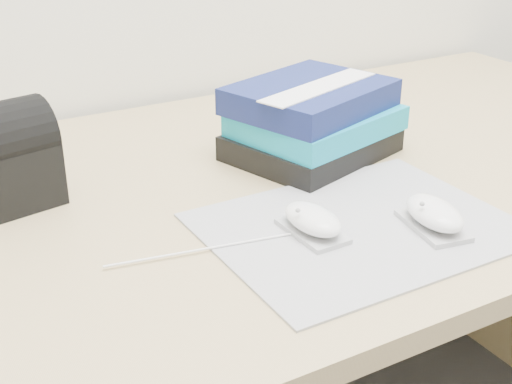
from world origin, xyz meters
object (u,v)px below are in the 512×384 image
mouse_rear (313,221)px  mouse_front (434,215)px  desk (256,288)px  book_stack (313,121)px

mouse_rear → mouse_front: size_ratio=0.89×
desk → mouse_front: mouse_front is taller
desk → mouse_rear: bearing=-103.8°
desk → mouse_rear: size_ratio=16.59×
book_stack → desk: bearing=163.9°
mouse_rear → mouse_front: mouse_front is taller
desk → book_stack: bearing=-16.1°
mouse_front → book_stack: 0.29m
desk → book_stack: size_ratio=5.69×
mouse_front → book_stack: book_stack is taller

